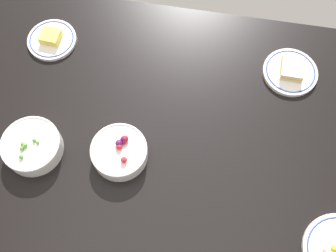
% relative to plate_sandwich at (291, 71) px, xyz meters
% --- Properties ---
extents(dining_table, '(1.58, 0.97, 0.04)m').
position_rel_plate_sandwich_xyz_m(dining_table, '(0.37, 0.27, -0.03)').
color(dining_table, black).
rests_on(dining_table, ground).
extents(plate_sandwich, '(0.18, 0.18, 0.05)m').
position_rel_plate_sandwich_xyz_m(plate_sandwich, '(0.00, 0.00, 0.00)').
color(plate_sandwich, white).
rests_on(plate_sandwich, dining_table).
extents(bowl_berries, '(0.17, 0.17, 0.07)m').
position_rel_plate_sandwich_xyz_m(bowl_berries, '(0.50, 0.38, 0.02)').
color(bowl_berries, white).
rests_on(bowl_berries, dining_table).
extents(plate_cheese, '(0.17, 0.17, 0.04)m').
position_rel_plate_sandwich_xyz_m(plate_cheese, '(0.83, 0.01, -0.00)').
color(plate_cheese, white).
rests_on(plate_cheese, dining_table).
extents(bowl_peas, '(0.18, 0.18, 0.07)m').
position_rel_plate_sandwich_xyz_m(bowl_peas, '(0.77, 0.41, 0.02)').
color(bowl_peas, white).
rests_on(bowl_peas, dining_table).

